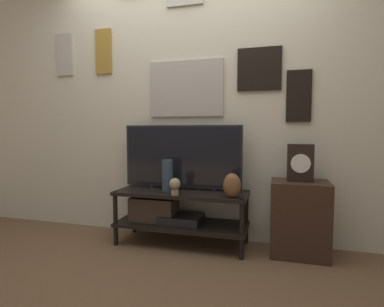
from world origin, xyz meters
name	(u,v)px	position (x,y,z in m)	size (l,w,h in m)	color
ground_plane	(172,255)	(0.00, 0.00, 0.00)	(12.00, 12.00, 0.00)	brown
wall_back	(189,95)	(0.00, 0.51, 1.36)	(6.40, 0.08, 2.70)	beige
media_console	(172,210)	(-0.09, 0.25, 0.30)	(1.17, 0.42, 0.48)	black
television	(182,156)	(-0.02, 0.34, 0.78)	(1.10, 0.05, 0.59)	black
vase_tall_ceramic	(168,176)	(-0.11, 0.20, 0.62)	(0.10, 0.10, 0.28)	#2D4251
vase_urn_stoneware	(232,185)	(0.47, 0.12, 0.58)	(0.14, 0.11, 0.20)	brown
decorative_bust	(175,185)	(-0.01, 0.09, 0.56)	(0.10, 0.10, 0.14)	tan
side_table	(299,218)	(1.00, 0.29, 0.30)	(0.45, 0.35, 0.61)	#382319
mantel_clock	(300,163)	(0.99, 0.30, 0.76)	(0.20, 0.11, 0.30)	black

